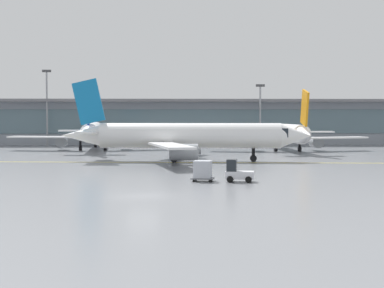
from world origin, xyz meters
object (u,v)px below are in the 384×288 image
(cargo_dolly_lead, at_px, (203,170))
(apron_light_mast_1, at_px, (47,104))
(gate_airplane_2, at_px, (286,133))
(taxiing_regional_jet, at_px, (187,136))
(gate_airplane_1, at_px, (93,132))
(apron_light_mast_2, at_px, (260,112))
(baggage_tug, at_px, (237,172))

(cargo_dolly_lead, height_order, apron_light_mast_1, apron_light_mast_1)
(gate_airplane_2, distance_m, taxiing_regional_jet, 29.44)
(gate_airplane_1, distance_m, apron_light_mast_2, 35.21)
(gate_airplane_1, height_order, apron_light_mast_2, apron_light_mast_2)
(gate_airplane_2, relative_size, taxiing_regional_jet, 0.91)
(baggage_tug, distance_m, cargo_dolly_lead, 3.27)
(taxiing_regional_jet, xyz_separation_m, apron_light_mast_2, (15.97, 41.48, 3.58))
(apron_light_mast_2, bearing_deg, cargo_dolly_lead, -102.82)
(gate_airplane_1, height_order, baggage_tug, gate_airplane_1)
(cargo_dolly_lead, height_order, apron_light_mast_2, apron_light_mast_2)
(cargo_dolly_lead, bearing_deg, apron_light_mast_1, 123.46)
(taxiing_regional_jet, bearing_deg, cargo_dolly_lead, -83.53)
(gate_airplane_2, bearing_deg, baggage_tug, 161.49)
(gate_airplane_1, bearing_deg, baggage_tug, -163.42)
(gate_airplane_1, xyz_separation_m, apron_light_mast_2, (32.14, 13.90, 3.75))
(apron_light_mast_1, bearing_deg, cargo_dolly_lead, -67.29)
(gate_airplane_2, relative_size, apron_light_mast_2, 2.48)
(apron_light_mast_1, xyz_separation_m, apron_light_mast_2, (43.41, -1.28, -1.49))
(gate_airplane_2, height_order, taxiing_regional_jet, taxiing_regional_jet)
(taxiing_regional_jet, xyz_separation_m, baggage_tug, (4.08, -25.49, -2.47))
(baggage_tug, relative_size, apron_light_mast_1, 0.18)
(gate_airplane_2, height_order, baggage_tug, gate_airplane_2)
(cargo_dolly_lead, distance_m, apron_light_mast_2, 68.31)
(gate_airplane_2, bearing_deg, gate_airplane_1, 80.21)
(taxiing_regional_jet, height_order, apron_light_mast_2, apron_light_mast_2)
(taxiing_regional_jet, distance_m, apron_light_mast_1, 51.06)
(apron_light_mast_1, distance_m, apron_light_mast_2, 43.46)
(apron_light_mast_2, bearing_deg, baggage_tug, -100.07)
(gate_airplane_1, distance_m, apron_light_mast_1, 19.62)
(cargo_dolly_lead, bearing_deg, baggage_tug, -0.00)
(gate_airplane_2, height_order, apron_light_mast_1, apron_light_mast_1)
(taxiing_regional_jet, distance_m, cargo_dolly_lead, 25.01)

